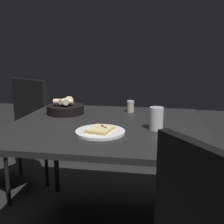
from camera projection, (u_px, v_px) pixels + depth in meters
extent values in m
cube|color=black|center=(107.00, 126.00, 1.62)|extent=(1.03, 1.15, 0.03)
cylinder|color=black|center=(56.00, 152.00, 2.22)|extent=(0.04, 0.04, 0.71)
cylinder|color=black|center=(184.00, 160.00, 2.06)|extent=(0.04, 0.04, 0.71)
cylinder|color=white|center=(101.00, 132.00, 1.43)|extent=(0.26, 0.26, 0.01)
cube|color=tan|center=(101.00, 130.00, 1.43)|extent=(0.17, 0.15, 0.01)
cube|color=beige|center=(101.00, 128.00, 1.42)|extent=(0.16, 0.14, 0.01)
sphere|color=brown|center=(105.00, 128.00, 1.42)|extent=(0.02, 0.02, 0.02)
sphere|color=brown|center=(103.00, 126.00, 1.44)|extent=(0.02, 0.02, 0.02)
sphere|color=brown|center=(102.00, 126.00, 1.45)|extent=(0.02, 0.02, 0.02)
cylinder|color=black|center=(66.00, 109.00, 1.87)|extent=(0.25, 0.25, 0.06)
cylinder|color=beige|center=(67.00, 101.00, 1.84)|extent=(0.12, 0.06, 0.04)
cylinder|color=beige|center=(66.00, 100.00, 1.86)|extent=(0.13, 0.06, 0.04)
cylinder|color=beige|center=(63.00, 102.00, 1.83)|extent=(0.05, 0.14, 0.04)
cylinder|color=#B52114|center=(60.00, 112.00, 1.82)|extent=(0.06, 0.06, 0.03)
cylinder|color=silver|center=(156.00, 119.00, 1.48)|extent=(0.08, 0.08, 0.13)
cylinder|color=#B67F1A|center=(156.00, 124.00, 1.49)|extent=(0.07, 0.07, 0.06)
cylinder|color=#BFB299|center=(130.00, 107.00, 1.92)|extent=(0.05, 0.05, 0.07)
cylinder|color=maroon|center=(130.00, 109.00, 1.92)|extent=(0.04, 0.04, 0.03)
cylinder|color=#B7B7BC|center=(131.00, 102.00, 1.91)|extent=(0.05, 0.05, 0.01)
cube|color=black|center=(12.00, 142.00, 2.25)|extent=(0.59, 0.59, 0.04)
cube|color=black|center=(30.00, 107.00, 2.35)|extent=(0.22, 0.39, 0.48)
cylinder|color=black|center=(8.00, 181.00, 2.04)|extent=(0.03, 0.03, 0.41)
cylinder|color=black|center=(19.00, 155.00, 2.56)|extent=(0.03, 0.03, 0.41)
cylinder|color=black|center=(46.00, 164.00, 2.34)|extent=(0.03, 0.03, 0.41)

